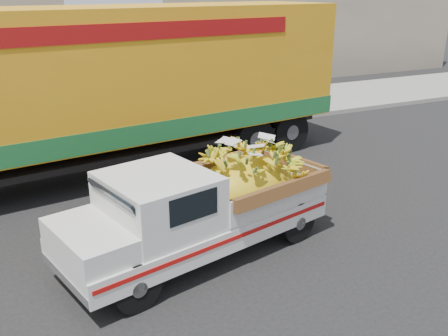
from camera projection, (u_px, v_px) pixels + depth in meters
name	position (u px, v px, depth m)	size (l,w,h in m)	color
ground	(151.00, 270.00, 7.83)	(100.00, 100.00, 0.00)	black
curb	(71.00, 145.00, 13.76)	(60.00, 0.25, 0.15)	gray
sidewalk	(59.00, 127.00, 15.53)	(60.00, 4.00, 0.14)	gray
building_right	(309.00, 11.00, 26.11)	(14.00, 6.00, 6.00)	gray
pickup_truck	(214.00, 202.00, 8.23)	(4.76, 2.63, 1.58)	black
semi_trailer	(103.00, 85.00, 11.19)	(12.05, 4.01, 3.80)	black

